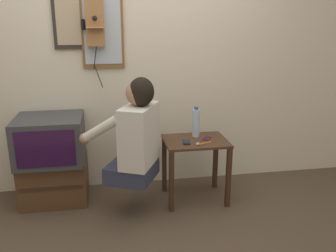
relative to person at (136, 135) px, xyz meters
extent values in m
plane|color=#4C3D2D|center=(0.02, -0.50, -0.71)|extent=(14.00, 14.00, 0.00)
cube|color=beige|center=(0.02, 0.65, 0.57)|extent=(6.80, 0.05, 2.55)
cube|color=#422819|center=(0.54, 0.18, -0.14)|extent=(0.56, 0.44, 0.02)
cube|color=#382215|center=(0.29, -0.02, -0.43)|extent=(0.04, 0.04, 0.55)
cube|color=#382215|center=(0.80, -0.02, -0.43)|extent=(0.04, 0.04, 0.55)
cube|color=#382215|center=(0.29, 0.37, -0.43)|extent=(0.04, 0.04, 0.55)
cube|color=#382215|center=(0.80, 0.37, -0.43)|extent=(0.04, 0.04, 0.55)
cube|color=#2D3347|center=(-0.04, 0.02, -0.32)|extent=(0.49, 0.51, 0.14)
cube|color=beige|center=(0.03, -0.01, 0.00)|extent=(0.38, 0.47, 0.49)
sphere|color=#A37556|center=(0.03, -0.01, 0.34)|extent=(0.20, 0.20, 0.20)
ellipsoid|color=black|center=(0.05, -0.02, 0.35)|extent=(0.27, 0.27, 0.23)
cylinder|color=beige|center=(-0.27, -0.07, 0.08)|extent=(0.32, 0.20, 0.24)
cylinder|color=beige|center=(-0.12, 0.25, 0.08)|extent=(0.32, 0.20, 0.24)
sphere|color=#A37556|center=(-0.40, -0.01, -0.01)|extent=(0.09, 0.09, 0.09)
sphere|color=#A37556|center=(-0.25, 0.31, -0.01)|extent=(0.09, 0.09, 0.09)
cube|color=#51331E|center=(-0.72, 0.37, -0.51)|extent=(0.58, 0.44, 0.40)
cube|color=#392315|center=(-0.72, 0.15, -0.49)|extent=(0.52, 0.01, 0.02)
cube|color=#38383A|center=(-0.73, 0.35, -0.11)|extent=(0.57, 0.51, 0.40)
cube|color=#280F33|center=(-0.73, 0.09, -0.11)|extent=(0.47, 0.01, 0.31)
cube|color=#9E6B3D|center=(-0.29, 0.57, 0.87)|extent=(0.16, 0.11, 0.41)
cube|color=#9E6B3D|center=(-0.29, 0.48, 0.82)|extent=(0.14, 0.07, 0.03)
cone|color=black|center=(-0.29, 0.46, 0.90)|extent=(0.04, 0.05, 0.04)
cylinder|color=black|center=(-0.39, 0.57, 0.85)|extent=(0.03, 0.03, 0.09)
cylinder|color=black|center=(-0.30, 0.55, 0.57)|extent=(0.04, 0.04, 0.22)
cylinder|color=black|center=(-0.28, 0.55, 0.39)|extent=(0.07, 0.06, 0.19)
cube|color=#2D2823|center=(-0.44, 0.61, 0.90)|extent=(0.43, 0.02, 0.52)
cube|color=tan|center=(-0.44, 0.59, 0.90)|extent=(0.37, 0.01, 0.44)
cube|color=brown|center=(-0.23, 0.61, 0.83)|extent=(0.37, 0.03, 0.73)
cube|color=#B2BCC6|center=(-0.23, 0.59, 0.83)|extent=(0.33, 0.01, 0.66)
cube|color=black|center=(0.45, 0.12, -0.13)|extent=(0.07, 0.13, 0.01)
cube|color=black|center=(0.45, 0.12, -0.12)|extent=(0.06, 0.10, 0.00)
cube|color=maroon|center=(0.66, 0.20, -0.13)|extent=(0.12, 0.14, 0.01)
cube|color=black|center=(0.66, 0.20, -0.12)|extent=(0.09, 0.11, 0.00)
cylinder|color=#ADC6DB|center=(0.57, 0.28, -0.01)|extent=(0.07, 0.07, 0.26)
cylinder|color=#2D4C8C|center=(0.57, 0.28, 0.13)|extent=(0.04, 0.04, 0.02)
cylinder|color=orange|center=(0.59, 0.06, -0.13)|extent=(0.15, 0.07, 0.01)
cube|color=white|center=(0.53, 0.03, -0.12)|extent=(0.03, 0.02, 0.01)
camera|label=1|loc=(-0.20, -2.73, 0.88)|focal=38.00mm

